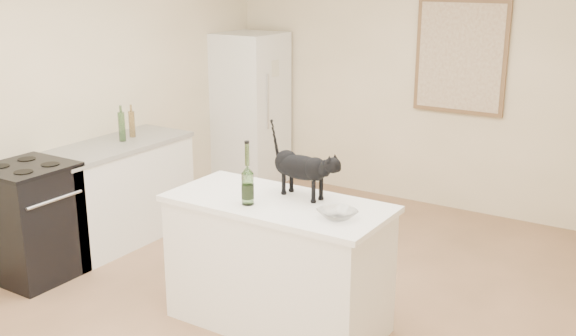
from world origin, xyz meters
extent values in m
plane|color=#AB7D5B|center=(0.00, 0.00, 0.00)|extent=(5.50, 5.50, 0.00)
plane|color=#FFEBC5|center=(0.00, 2.75, 1.30)|extent=(4.50, 0.00, 4.50)
plane|color=#FFEBC5|center=(-2.25, 0.00, 1.30)|extent=(0.00, 5.50, 5.50)
cube|color=white|center=(0.10, -0.20, 0.43)|extent=(1.44, 0.67, 0.86)
cube|color=white|center=(0.10, -0.20, 0.88)|extent=(1.50, 0.70, 0.04)
cube|color=white|center=(-1.95, 0.30, 0.43)|extent=(0.60, 1.40, 0.86)
cube|color=gray|center=(-1.95, 0.30, 0.88)|extent=(0.62, 1.44, 0.04)
cube|color=black|center=(-1.95, -0.60, 0.45)|extent=(0.60, 0.60, 0.90)
cube|color=white|center=(-1.95, 2.35, 0.85)|extent=(0.68, 0.68, 1.70)
cube|color=brown|center=(0.30, 2.72, 1.55)|extent=(0.90, 0.03, 1.10)
cube|color=beige|center=(0.30, 2.70, 1.55)|extent=(0.82, 0.00, 1.02)
cylinder|color=#356026|center=(-0.02, -0.36, 1.09)|extent=(0.10, 0.10, 0.37)
imported|color=silver|center=(0.59, -0.28, 0.93)|extent=(0.30, 0.30, 0.06)
cube|color=beige|center=(-1.60, 2.35, 1.34)|extent=(0.01, 0.14, 0.17)
cylinder|color=#174517|center=(-1.94, 0.41, 1.03)|extent=(0.06, 0.06, 0.26)
cylinder|color=brown|center=(-1.98, 0.57, 1.02)|extent=(0.06, 0.06, 0.24)
camera|label=1|loc=(2.41, -3.71, 2.36)|focal=42.16mm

